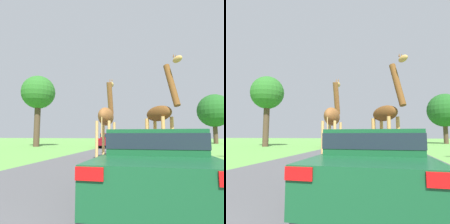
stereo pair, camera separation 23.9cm
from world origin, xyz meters
The scene contains 8 objects.
road centered at (0.00, 30.00, 0.00)m, with size 8.09×120.00×0.00m.
giraffe_near_road centered at (-1.26, 10.17, 2.22)m, with size 0.80×2.60×4.58m.
giraffe_companion centered at (1.53, 10.08, 2.28)m, with size 1.92×2.51×4.94m.
car_lead_maroon centered at (1.17, 4.15, 0.71)m, with size 1.81×4.11×1.32m.
car_queue_right centered at (-3.12, 19.89, 0.76)m, with size 1.81×4.40×1.42m.
car_queue_left centered at (1.67, 26.64, 0.74)m, with size 1.86×4.75×1.40m.
tree_left_edge centered at (10.11, 31.73, 4.83)m, with size 4.85×4.85×7.29m.
tree_centre_back centered at (-11.27, 19.63, 5.84)m, with size 3.65×3.65×7.81m.
Camera 2 is at (1.36, -0.02, 1.22)m, focal length 32.00 mm.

